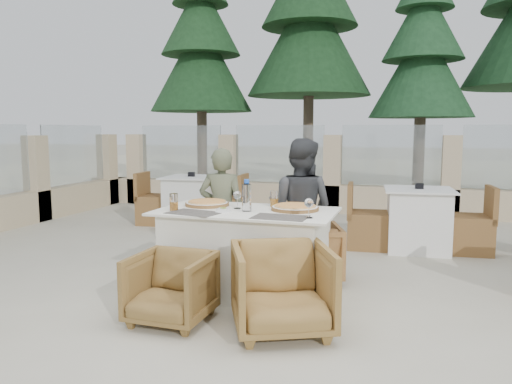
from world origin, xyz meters
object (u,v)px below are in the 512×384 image
(armchair_near_left, at_px, (171,288))
(diner_left, at_px, (222,211))
(pizza_right, at_px, (295,207))
(pizza_left, at_px, (207,203))
(water_bottle, at_px, (247,195))
(bg_table_a, at_px, (192,201))
(dining_table, at_px, (246,252))
(diner_right, at_px, (300,210))
(armchair_near_right, at_px, (282,289))
(beer_glass_right, at_px, (274,199))
(armchair_far_left, at_px, (238,244))
(wine_glass_centre, at_px, (237,199))
(wine_glass_corner, at_px, (309,207))
(beer_glass_left, at_px, (174,202))
(olive_dish, at_px, (223,210))
(armchair_far_right, at_px, (309,252))
(bg_table_b, at_px, (418,220))

(armchair_near_left, height_order, diner_left, diner_left)
(pizza_right, distance_m, diner_left, 0.95)
(pizza_left, height_order, water_bottle, water_bottle)
(bg_table_a, bearing_deg, diner_left, -63.61)
(dining_table, distance_m, pizza_right, 0.60)
(diner_right, bearing_deg, armchair_near_right, 104.79)
(diner_left, bearing_deg, beer_glass_right, 150.05)
(pizza_left, distance_m, water_bottle, 0.51)
(beer_glass_right, height_order, armchair_far_left, beer_glass_right)
(dining_table, height_order, bg_table_a, same)
(wine_glass_centre, xyz_separation_m, wine_glass_corner, (0.72, -0.29, 0.00))
(armchair_near_left, distance_m, bg_table_a, 3.98)
(pizza_left, relative_size, water_bottle, 1.46)
(pizza_right, bearing_deg, armchair_near_left, -127.91)
(wine_glass_corner, distance_m, armchair_near_left, 1.28)
(beer_glass_left, relative_size, diner_right, 0.11)
(olive_dish, height_order, armchair_near_right, olive_dish)
(pizza_left, xyz_separation_m, olive_dish, (0.28, -0.30, -0.01))
(wine_glass_centre, xyz_separation_m, bg_table_a, (-1.74, 2.78, -0.48))
(beer_glass_left, relative_size, armchair_far_left, 0.25)
(olive_dish, height_order, armchair_far_left, olive_dish)
(armchair_near_right, distance_m, diner_right, 1.38)
(armchair_far_right, distance_m, diner_right, 0.43)
(beer_glass_right, bearing_deg, armchair_near_right, -71.59)
(water_bottle, bearing_deg, armchair_near_left, -114.24)
(pizza_right, distance_m, diner_right, 0.44)
(wine_glass_centre, distance_m, olive_dish, 0.24)
(water_bottle, relative_size, wine_glass_corner, 1.55)
(pizza_left, xyz_separation_m, armchair_near_right, (0.97, -0.91, -0.47))
(pizza_right, bearing_deg, wine_glass_centre, -172.31)
(wine_glass_centre, bearing_deg, water_bottle, -40.13)
(dining_table, bearing_deg, armchair_near_right, -55.03)
(bg_table_a, bearing_deg, bg_table_b, -15.88)
(pizza_right, distance_m, armchair_near_left, 1.34)
(armchair_near_right, distance_m, bg_table_b, 3.11)
(armchair_near_left, relative_size, bg_table_a, 0.37)
(pizza_right, distance_m, armchair_near_right, 1.02)
(wine_glass_centre, bearing_deg, bg_table_b, 52.71)
(beer_glass_right, height_order, bg_table_b, beer_glass_right)
(pizza_left, xyz_separation_m, pizza_right, (0.86, -0.01, 0.00))
(wine_glass_corner, bearing_deg, bg_table_b, 69.70)
(armchair_far_left, distance_m, diner_left, 0.43)
(water_bottle, xyz_separation_m, olive_dish, (-0.18, -0.11, -0.12))
(beer_glass_right, bearing_deg, diner_right, 54.25)
(beer_glass_right, relative_size, diner_right, 0.11)
(beer_glass_right, bearing_deg, water_bottle, -115.75)
(beer_glass_left, bearing_deg, beer_glass_right, 31.77)
(pizza_right, distance_m, bg_table_b, 2.36)
(diner_right, bearing_deg, pizza_right, 104.04)
(diner_left, bearing_deg, wine_glass_centre, 116.44)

